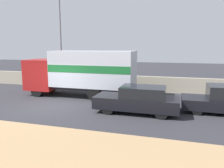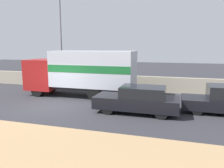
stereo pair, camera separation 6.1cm
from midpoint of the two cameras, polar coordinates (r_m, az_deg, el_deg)
ground_plane at (r=13.81m, az=-15.85°, el=-5.52°), size 80.00×80.00×0.00m
stone_wall_backdrop at (r=19.02m, az=-6.09°, el=0.76°), size 60.00×0.35×1.21m
street_lamp at (r=19.07m, az=-13.14°, el=12.55°), size 0.56×0.28×8.02m
box_truck at (r=15.66m, az=-7.60°, el=3.39°), size 7.93×2.33×3.26m
car_hatchback at (r=11.88m, az=6.97°, el=-4.06°), size 4.48×1.79×1.45m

